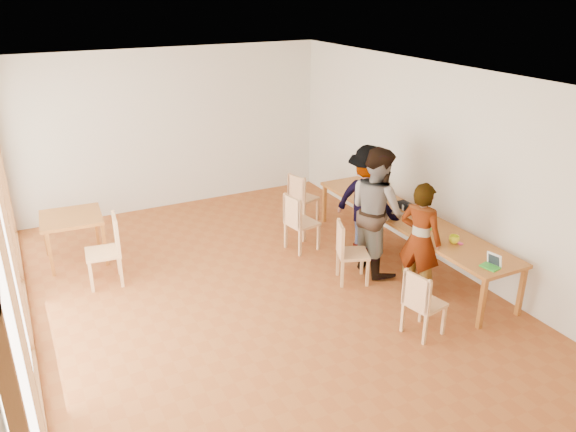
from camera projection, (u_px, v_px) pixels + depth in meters
ground at (260, 296)px, 7.85m from camera, size 8.00×8.00×0.00m
wall_back at (171, 130)px, 10.56m from camera, size 6.00×0.10×3.00m
wall_front at (487, 372)px, 3.98m from camera, size 6.00×0.10×3.00m
wall_right at (437, 165)px, 8.53m from camera, size 0.10×8.00×3.00m
window_wall at (6, 240)px, 6.03m from camera, size 0.10×8.00×3.00m
ceiling at (255, 77)px, 6.69m from camera, size 6.00×8.00×0.04m
communal_table at (408, 219)px, 8.59m from camera, size 0.80×4.00×0.75m
side_table at (71, 221)px, 8.62m from camera, size 0.90×0.90×0.75m
chair_near at (421, 298)px, 6.77m from camera, size 0.48×0.48×0.47m
chair_mid at (347, 246)px, 8.04m from camera, size 0.55×0.55×0.49m
chair_far at (297, 217)px, 8.98m from camera, size 0.51×0.51×0.51m
chair_empty at (300, 193)px, 10.10m from camera, size 0.53×0.53×0.48m
chair_spare at (110, 243)px, 8.00m from camera, size 0.52×0.52×0.54m
person_near at (420, 240)px, 7.60m from camera, size 0.61×0.71×1.65m
person_mid at (377, 210)px, 8.25m from camera, size 0.74×0.94×1.92m
person_far at (368, 202)px, 8.70m from camera, size 1.06×1.34×1.81m
laptop_near at (492, 263)px, 7.04m from camera, size 0.22×0.24×0.18m
laptop_mid at (425, 225)px, 8.16m from camera, size 0.21×0.24×0.19m
laptop_far at (371, 188)px, 9.59m from camera, size 0.23×0.26×0.20m
yellow_mug at (454, 239)px, 7.68m from camera, size 0.14×0.14×0.11m
green_bottle at (377, 194)px, 9.09m from camera, size 0.07×0.07×0.28m
clear_glass at (404, 207)px, 8.81m from camera, size 0.07×0.07×0.09m
condiment_cup at (428, 219)px, 8.42m from camera, size 0.08×0.08×0.06m
pink_phone at (459, 243)px, 7.69m from camera, size 0.05×0.10×0.01m
black_pouch at (405, 205)px, 8.88m from camera, size 0.16×0.26×0.09m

